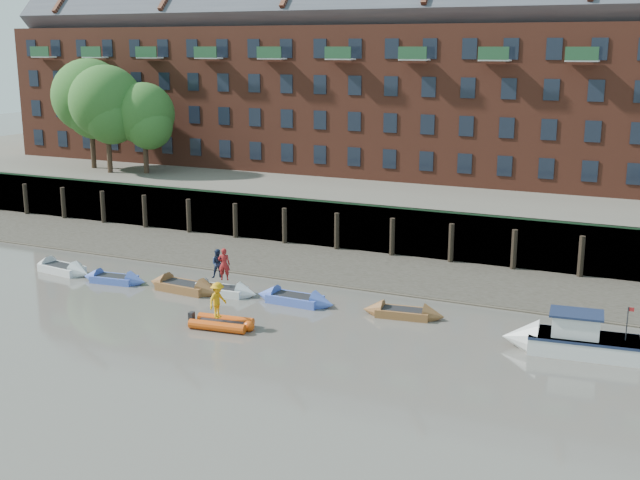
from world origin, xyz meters
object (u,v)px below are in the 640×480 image
Objects in this scene: person_rib_crew at (218,300)px; rowboat_0 at (62,269)px; person_rower_b at (218,264)px; rowboat_2 at (184,287)px; rowboat_1 at (114,279)px; rowboat_3 at (222,290)px; rowboat_6 at (403,313)px; rib_tender at (224,323)px; motor_launch at (561,338)px; person_rower_a at (224,264)px; rowboat_4 at (295,299)px.

rowboat_0 is at bearing 80.34° from person_rib_crew.
rowboat_2 is at bearing 168.15° from person_rower_b.
rowboat_1 is (4.33, -0.37, -0.02)m from rowboat_0.
rowboat_6 is at bearing -0.88° from rowboat_3.
rowboat_2 is 2.50m from person_rower_b.
rowboat_0 is 1.44× the size of rib_tender.
rib_tender is 0.53× the size of motor_launch.
rowboat_6 is 10.97m from person_rower_b.
motor_launch is 18.54m from person_rower_a.
rowboat_2 is 12.86m from rowboat_6.
rowboat_2 is 6.77m from rowboat_4.
rib_tender is at bearing -104.55° from rowboat_4.
rowboat_0 is 0.96× the size of rowboat_2.
rowboat_4 is at bearing -1.79° from rowboat_1.
motor_launch is at bearing 6.91° from rib_tender.
rowboat_4 reaches higher than rowboat_3.
rowboat_1 is 7.35m from person_rower_a.
rowboat_0 is at bearing 156.22° from rib_tender.
rib_tender is 1.81× the size of person_rib_crew.
rib_tender is at bearing 7.42° from motor_launch.
rowboat_2 is at bearing -7.69° from motor_launch.
rib_tender is 5.79m from person_rower_a.
person_rower_a reaches higher than motor_launch.
motor_launch reaches higher than rowboat_1.
person_rib_crew is at bearing -107.25° from rowboat_4.
person_rower_b is at bearing 10.75° from rowboat_0.
rowboat_2 is 2.96× the size of person_rower_b.
person_rib_crew is (2.77, -4.78, 1.21)m from rowboat_3.
rib_tender is at bearing -85.70° from person_rower_b.
rowboat_4 is 0.75× the size of motor_launch.
rowboat_1 is 4.73m from rowboat_2.
rowboat_2 is at bearing 177.18° from rowboat_6.
person_rower_a is at bearing 9.84° from rowboat_0.
rowboat_2 is (9.05, -0.07, 0.01)m from rowboat_0.
rowboat_0 reaches higher than rowboat_1.
person_rower_a reaches higher than rowboat_2.
person_rib_crew is at bearing 97.51° from person_rower_a.
motor_launch is (29.96, -0.59, 0.40)m from rowboat_0.
person_rib_crew is (-7.79, -5.39, 1.21)m from rowboat_6.
motor_launch is 3.41× the size of person_rib_crew.
person_rower_b is at bearing 22.12° from rowboat_2.
rowboat_1 is 0.97× the size of rowboat_3.
rowboat_1 is 10.80m from rib_tender.
motor_launch is (15.60, 3.80, 0.39)m from rib_tender.
rowboat_4 is at bearing 67.16° from rib_tender.
rowboat_4 is at bearing -29.46° from person_rower_b.
rowboat_2 is at bearing -172.87° from rowboat_4.
person_rower_a is at bearing -9.35° from motor_launch.
rowboat_2 is 20.92m from motor_launch.
person_rower_a is at bearing 114.24° from rib_tender.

